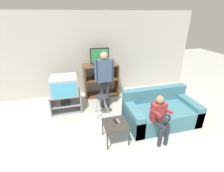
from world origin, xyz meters
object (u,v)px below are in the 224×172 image
person_standing_adult (104,75)px  television_main (64,85)px  media_shelf (101,80)px  folding_stool (102,100)px  tv_stand (66,102)px  person_seated_child (160,115)px  couch (160,112)px  television_flat (100,57)px  snack_table (115,125)px  remote_control_black (115,121)px  remote_control_white (118,121)px

person_standing_adult → television_main: bearing=172.5°
media_shelf → television_main: bearing=-150.3°
folding_stool → tv_stand: bearing=151.1°
television_main → person_seated_child: (1.89, -1.72, -0.16)m
television_main → couch: television_main is taller
tv_stand → television_flat: 1.66m
media_shelf → snack_table: 2.20m
television_main → folding_stool: 1.09m
folding_stool → person_seated_child: bearing=-50.9°
television_flat → remote_control_black: 2.28m
remote_control_black → person_standing_adult: size_ratio=0.09×
tv_stand → person_seated_child: 2.59m
television_main → snack_table: bearing=-57.3°
media_shelf → person_standing_adult: (-0.06, -0.79, 0.45)m
tv_stand → media_shelf: 1.35m
television_main → television_flat: bearing=29.5°
tv_stand → media_shelf: media_shelf is taller
television_main → folding_stool: television_main is taller
television_main → snack_table: 1.87m
person_standing_adult → remote_control_black: bearing=-93.3°
television_main → person_seated_child: 2.56m
television_main → remote_control_black: (1.00, -1.48, -0.30)m
snack_table → remote_control_black: remote_control_black is taller
tv_stand → television_main: television_main is taller
snack_table → couch: (1.27, 0.37, -0.12)m
tv_stand → television_main: (0.01, 0.00, 0.50)m
person_standing_adult → remote_control_white: bearing=-90.7°
media_shelf → remote_control_black: (-0.14, -2.13, -0.09)m
tv_stand → person_standing_adult: (1.09, -0.14, 0.73)m
snack_table → couch: size_ratio=0.29×
media_shelf → person_seated_child: media_shelf is taller
media_shelf → couch: bearing=-58.4°
couch → snack_table: bearing=-163.7°
television_main → media_shelf: 1.33m
television_main → remote_control_white: (1.06, -1.49, -0.30)m
television_main → snack_table: (0.99, -1.54, -0.36)m
television_main → person_standing_adult: person_standing_adult is taller
remote_control_black → person_standing_adult: bearing=78.9°
folding_stool → remote_control_white: size_ratio=3.89×
tv_stand → folding_stool: size_ratio=1.45×
television_flat → folding_stool: (-0.20, -1.15, -0.85)m
television_main → couch: 2.59m
couch → person_standing_adult: (-1.18, 1.03, 0.72)m
couch → folding_stool: bearing=153.9°
television_main → media_shelf: media_shelf is taller
television_flat → remote_control_white: bearing=-91.3°
television_main → remote_control_black: bearing=-55.9°
person_standing_adult → person_seated_child: person_standing_adult is taller
folding_stool → remote_control_white: bearing=-81.5°
television_main → remote_control_black: television_main is taller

